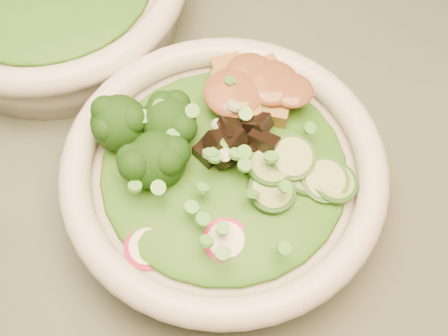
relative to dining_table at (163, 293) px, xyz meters
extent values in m
cube|color=#525D4D|center=(0.00, 0.00, 0.10)|extent=(1.20, 0.80, 0.03)
cylinder|color=silver|center=(0.07, 0.04, 0.14)|extent=(0.23, 0.23, 0.05)
torus|color=silver|center=(0.07, 0.04, 0.17)|extent=(0.26, 0.26, 0.02)
cylinder|color=silver|center=(-0.08, 0.26, 0.14)|extent=(0.24, 0.24, 0.05)
ellipsoid|color=#2D5F14|center=(0.07, 0.04, 0.17)|extent=(0.20, 0.20, 0.02)
ellipsoid|color=brown|center=(0.09, 0.09, 0.20)|extent=(0.07, 0.05, 0.02)
camera|label=1|loc=(0.04, -0.20, 0.60)|focal=50.00mm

